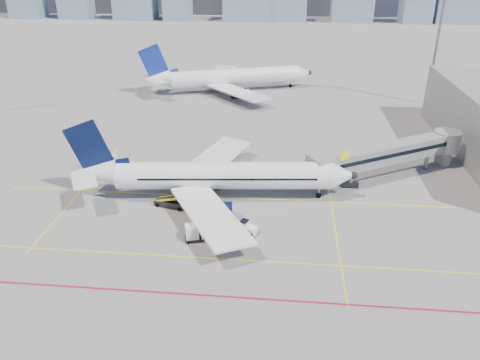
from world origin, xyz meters
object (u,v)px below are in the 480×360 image
object	(u,v)px
main_aircraft	(212,176)
belt_loader	(172,202)
second_aircraft	(228,78)
cargo_dolly	(200,232)
ramp_worker	(235,243)
baggage_tug	(246,227)

from	to	relation	value
main_aircraft	belt_loader	distance (m)	6.19
second_aircraft	cargo_dolly	world-z (taller)	second_aircraft
ramp_worker	main_aircraft	bearing A→B (deg)	35.36
baggage_tug	second_aircraft	bearing A→B (deg)	123.00
ramp_worker	cargo_dolly	bearing A→B (deg)	83.99
baggage_tug	cargo_dolly	bearing A→B (deg)	-135.51
second_aircraft	baggage_tug	bearing A→B (deg)	-100.20
belt_loader	ramp_worker	size ratio (longest dim) A/B	3.72
main_aircraft	baggage_tug	world-z (taller)	main_aircraft
main_aircraft	belt_loader	size ratio (longest dim) A/B	6.22
belt_loader	ramp_worker	xyz separation A→B (m)	(9.08, -8.82, 0.18)
second_aircraft	baggage_tug	xyz separation A→B (m)	(9.58, -61.65, -2.48)
belt_loader	cargo_dolly	bearing A→B (deg)	-41.21
main_aircraft	ramp_worker	size ratio (longest dim) A/B	23.16
baggage_tug	ramp_worker	world-z (taller)	ramp_worker
cargo_dolly	ramp_worker	world-z (taller)	cargo_dolly
second_aircraft	ramp_worker	xyz separation A→B (m)	(8.60, -65.19, -2.41)
main_aircraft	cargo_dolly	xyz separation A→B (m)	(0.12, -10.12, -2.19)
belt_loader	baggage_tug	bearing A→B (deg)	-13.27
second_aircraft	belt_loader	xyz separation A→B (m)	(-0.49, -56.36, -2.59)
main_aircraft	ramp_worker	bearing A→B (deg)	-75.62
second_aircraft	main_aircraft	bearing A→B (deg)	-104.41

